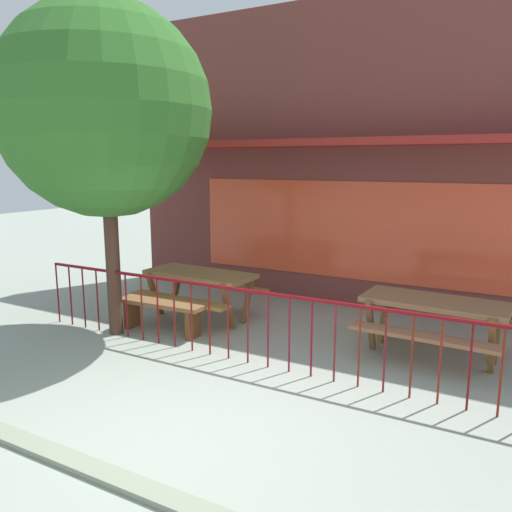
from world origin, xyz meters
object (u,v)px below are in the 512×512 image
at_px(street_tree, 105,111).
at_px(picnic_table_right, 434,312).
at_px(picnic_table_left, 200,282).
at_px(patio_bench, 161,310).

bearing_deg(street_tree, picnic_table_right, 16.86).
xyz_separation_m(picnic_table_left, street_tree, (-0.69, -1.21, 2.61)).
relative_size(picnic_table_left, street_tree, 0.40).
bearing_deg(picnic_table_right, patio_bench, -165.62).
bearing_deg(picnic_table_left, street_tree, -119.67).
bearing_deg(patio_bench, picnic_table_right, 14.38).
xyz_separation_m(picnic_table_right, street_tree, (-4.30, -1.30, 2.61)).
distance_m(picnic_table_left, picnic_table_right, 3.62).
relative_size(picnic_table_right, street_tree, 0.40).
xyz_separation_m(picnic_table_right, patio_bench, (-3.72, -0.95, -0.26)).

